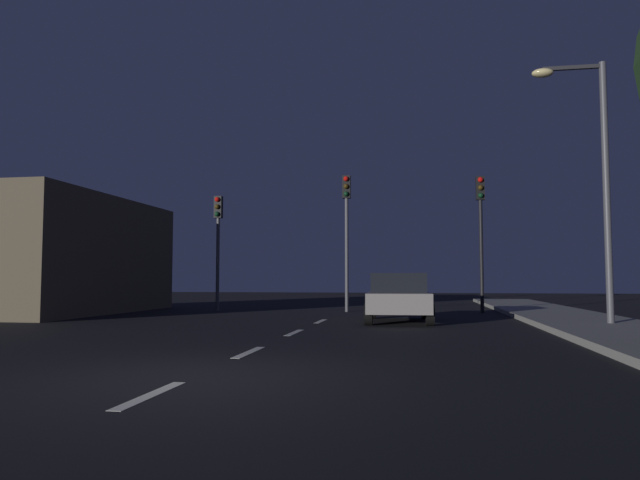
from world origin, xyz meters
TOP-DOWN VIEW (x-y plane):
  - ground_plane at (0.00, 7.00)m, footprint 80.00×80.00m
  - sidewalk_curb_right at (7.50, 7.00)m, footprint 3.00×40.00m
  - lane_stripe_nearest at (0.00, -1.20)m, footprint 0.16×1.60m
  - lane_stripe_second at (0.00, 2.60)m, footprint 0.16×1.60m
  - lane_stripe_third at (0.00, 6.40)m, footprint 0.16×1.60m
  - lane_stripe_fourth at (0.00, 10.20)m, footprint 0.16×1.60m
  - traffic_signal_left at (-5.12, 15.36)m, footprint 0.32×0.38m
  - traffic_signal_center at (0.17, 15.36)m, footprint 0.32×0.38m
  - traffic_signal_right at (5.30, 15.36)m, footprint 0.32×0.38m
  - car_stopped_ahead at (2.35, 10.27)m, footprint 2.03×3.91m
  - street_lamp_right at (7.51, 8.77)m, footprint 1.88×0.36m
  - storefront_left at (-10.37, 12.85)m, footprint 4.73×9.26m

SIDE VIEW (x-z plane):
  - ground_plane at x=0.00m, z-range 0.00..0.00m
  - lane_stripe_nearest at x=0.00m, z-range 0.00..0.01m
  - lane_stripe_second at x=0.00m, z-range 0.00..0.01m
  - lane_stripe_third at x=0.00m, z-range 0.00..0.01m
  - lane_stripe_fourth at x=0.00m, z-range 0.00..0.01m
  - sidewalk_curb_right at x=7.50m, z-range 0.00..0.15m
  - car_stopped_ahead at x=2.35m, z-range 0.01..1.46m
  - storefront_left at x=-10.37m, z-range 0.00..4.32m
  - traffic_signal_left at x=-5.12m, z-range 0.95..5.62m
  - traffic_signal_right at x=5.30m, z-range 1.02..6.20m
  - traffic_signal_center at x=0.17m, z-range 1.05..6.41m
  - street_lamp_right at x=7.51m, z-range 0.73..7.73m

